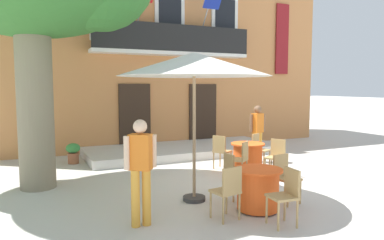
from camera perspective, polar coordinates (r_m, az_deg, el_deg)
The scene contains 17 objects.
ground_plane at distance 8.52m, azimuth 6.04°, elevation -9.73°, with size 120.00×120.00×0.00m, color beige.
building_facade at distance 14.89m, azimuth -6.37°, elevation 11.21°, with size 13.00×5.09×7.50m.
entrance_step_platform at distance 11.95m, azimuth -1.30°, elevation -4.74°, with size 6.30×2.53×0.25m, color silver.
cafe_table_near_tree at distance 6.63m, azimuth 10.38°, elevation -10.67°, with size 0.86×0.86×0.76m.
cafe_chair_near_tree_0 at distance 7.18m, azimuth 6.59°, elevation -8.25°, with size 0.41×0.41×0.91m.
cafe_chair_near_tree_1 at distance 6.06m, azimuth 5.70°, elevation -10.80°, with size 0.46×0.46×0.91m.
cafe_chair_near_tree_2 at distance 6.02m, azimuth 14.65°, elevation -11.04°, with size 0.43×0.43×0.91m.
cafe_chair_near_tree_3 at distance 7.17m, azimuth 14.39°, elevation -8.40°, with size 0.45×0.45×0.91m.
cafe_table_middle at distance 9.45m, azimuth 8.78°, elevation -5.84°, with size 0.86×0.86×0.76m.
cafe_chair_middle_0 at distance 10.11m, azimuth 10.50°, elevation -4.34°, with size 0.54×0.54×0.91m.
cafe_chair_middle_1 at distance 9.70m, azimuth 4.60°, elevation -4.67°, with size 0.55×0.55×0.91m.
cafe_chair_middle_2 at distance 8.70m, azimuth 7.71°, elevation -5.87°, with size 0.56×0.56×0.91m.
cafe_chair_middle_3 at distance 9.16m, azimuth 13.15°, elevation -5.39°, with size 0.54×0.54×0.91m.
cafe_umbrella at distance 6.85m, azimuth 0.35°, elevation 8.68°, with size 2.90×2.90×2.85m.
ground_planter_left at distance 10.95m, azimuth -18.26°, elevation -4.84°, with size 0.40×0.40×0.59m.
pedestrian_near_entrance at distance 5.75m, azimuth -8.12°, elevation -7.23°, with size 0.53×0.38×1.70m.
pedestrian_mid_plaza at distance 10.71m, azimuth 10.28°, elevation -1.59°, with size 0.53×0.32×1.66m.
Camera 1 is at (-4.20, -7.08, 2.21)m, focal length 33.78 mm.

